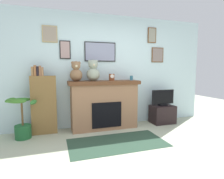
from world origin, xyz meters
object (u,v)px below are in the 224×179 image
object	(u,v)px
bookshelf	(44,103)
potted_plant	(22,122)
candle_jar	(131,78)
mantel_clock	(112,77)
teddy_bear_cream	(93,71)
teddy_bear_tan	(76,72)
tv_stand	(162,114)
television	(163,98)
fireplace	(104,104)

from	to	relation	value
bookshelf	potted_plant	distance (m)	0.52
candle_jar	mantel_clock	size ratio (longest dim) A/B	0.70
teddy_bear_cream	mantel_clock	bearing A→B (deg)	-0.11
potted_plant	bookshelf	bearing A→B (deg)	23.84
teddy_bear_tan	tv_stand	bearing A→B (deg)	-1.34
tv_stand	teddy_bear_cream	bearing A→B (deg)	178.38
tv_stand	mantel_clock	xyz separation A→B (m)	(-1.32, 0.05, 0.94)
teddy_bear_tan	television	bearing A→B (deg)	-1.38
teddy_bear_tan	teddy_bear_cream	distance (m)	0.37
mantel_clock	tv_stand	bearing A→B (deg)	-2.11
candle_jar	mantel_clock	bearing A→B (deg)	-179.83
television	teddy_bear_cream	bearing A→B (deg)	178.33
television	teddy_bear_cream	xyz separation A→B (m)	(-1.74, 0.05, 0.66)
fireplace	mantel_clock	xyz separation A→B (m)	(0.18, -0.02, 0.61)
potted_plant	candle_jar	world-z (taller)	candle_jar
fireplace	television	distance (m)	1.50
tv_stand	teddy_bear_tan	bearing A→B (deg)	178.66
potted_plant	teddy_bear_cream	xyz separation A→B (m)	(1.43, 0.12, 0.96)
fireplace	teddy_bear_cream	size ratio (longest dim) A/B	3.41
television	teddy_bear_cream	world-z (taller)	teddy_bear_cream
fireplace	mantel_clock	bearing A→B (deg)	-6.15
potted_plant	fireplace	bearing A→B (deg)	4.80
fireplace	mantel_clock	distance (m)	0.64
fireplace	bookshelf	world-z (taller)	bookshelf
bookshelf	potted_plant	world-z (taller)	bookshelf
tv_stand	candle_jar	xyz separation A→B (m)	(-0.84, 0.05, 0.92)
fireplace	teddy_bear_cream	xyz separation A→B (m)	(-0.25, -0.02, 0.74)
fireplace	television	xyz separation A→B (m)	(1.49, -0.07, 0.08)
bookshelf	tv_stand	distance (m)	2.81
candle_jar	potted_plant	bearing A→B (deg)	-176.99
tv_stand	television	xyz separation A→B (m)	(0.00, -0.00, 0.41)
bookshelf	television	xyz separation A→B (m)	(2.78, -0.10, -0.01)
potted_plant	teddy_bear_cream	distance (m)	1.72
tv_stand	potted_plant	bearing A→B (deg)	-178.68
fireplace	teddy_bear_tan	xyz separation A→B (m)	(-0.61, -0.02, 0.73)
potted_plant	teddy_bear_tan	size ratio (longest dim) A/B	1.90
candle_jar	television	bearing A→B (deg)	-3.52
candle_jar	teddy_bear_cream	bearing A→B (deg)	-179.96
fireplace	teddy_bear_cream	distance (m)	0.79
candle_jar	teddy_bear_cream	distance (m)	0.92
mantel_clock	teddy_bear_tan	size ratio (longest dim) A/B	0.36
bookshelf	teddy_bear_cream	world-z (taller)	teddy_bear_cream
television	teddy_bear_tan	world-z (taller)	teddy_bear_tan
teddy_bear_cream	bookshelf	bearing A→B (deg)	177.20
potted_plant	candle_jar	distance (m)	2.47
potted_plant	candle_jar	bearing A→B (deg)	3.01
potted_plant	mantel_clock	bearing A→B (deg)	3.75
fireplace	teddy_bear_tan	bearing A→B (deg)	-178.30
potted_plant	teddy_bear_cream	world-z (taller)	teddy_bear_cream
candle_jar	teddy_bear_cream	world-z (taller)	teddy_bear_cream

